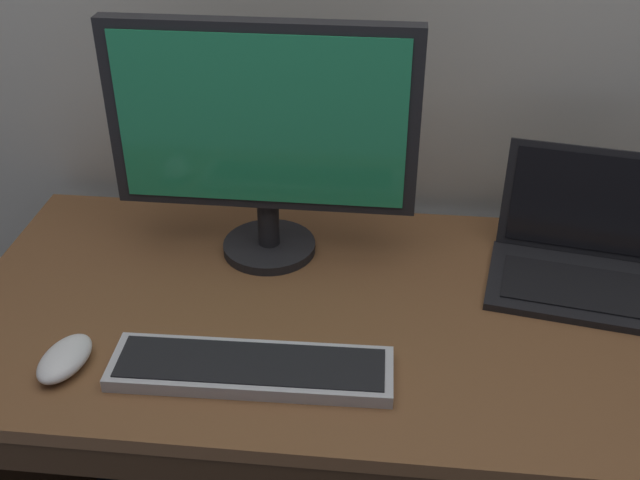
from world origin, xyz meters
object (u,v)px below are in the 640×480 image
Objects in this scene: laptop_black at (584,255)px; wired_keyboard at (251,368)px; external_monitor at (263,132)px; computer_mouse at (65,358)px.

laptop_black is 0.66m from wired_keyboard.
external_monitor reaches higher than wired_keyboard.
computer_mouse is (-0.87, -0.35, -0.03)m from laptop_black.
laptop_black is at bearing -1.13° from external_monitor.
laptop_black is 0.66× the size of external_monitor.
computer_mouse is (-0.30, -0.01, 0.01)m from wired_keyboard.
external_monitor is at bearing 178.87° from laptop_black.
wired_keyboard is 0.30m from computer_mouse.
laptop_black is at bearing 30.27° from wired_keyboard.
computer_mouse is at bearing -158.23° from laptop_black.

